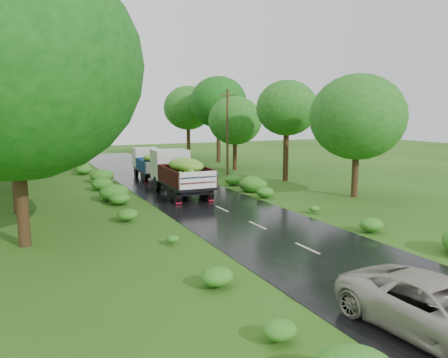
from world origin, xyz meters
TOP-DOWN VIEW (x-y plane):
  - ground at (0.00, 0.00)m, footprint 120.00×120.00m
  - road at (0.00, 5.00)m, footprint 6.50×80.00m
  - road_lines at (0.00, 6.00)m, footprint 0.12×69.60m
  - truck_near at (-0.70, 13.19)m, footprint 2.61×6.84m
  - truck_far at (-0.41, 21.13)m, footprint 2.38×5.84m
  - car at (-1.36, -7.09)m, footprint 2.76×5.23m
  - utility_pole at (6.26, 20.21)m, footprint 1.24×0.55m
  - trees_left at (-10.37, 20.48)m, footprint 6.89×34.41m
  - trees_right at (9.08, 22.69)m, footprint 4.83×31.79m
  - shrubs at (0.00, 14.00)m, footprint 11.90×44.00m

SIDE VIEW (x-z plane):
  - ground at x=0.00m, z-range 0.00..0.00m
  - road at x=0.00m, z-range 0.00..0.02m
  - road_lines at x=0.00m, z-range 0.02..0.02m
  - shrubs at x=0.00m, z-range 0.00..0.70m
  - car at x=-1.36m, z-range 0.02..1.42m
  - truck_far at x=-0.41m, z-range 0.16..2.56m
  - truck_near at x=-0.70m, z-range 0.19..3.03m
  - utility_pole at x=6.26m, z-range 0.11..7.49m
  - trees_right at x=9.08m, z-range 1.52..9.62m
  - trees_left at x=-10.37m, z-range 1.94..11.18m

